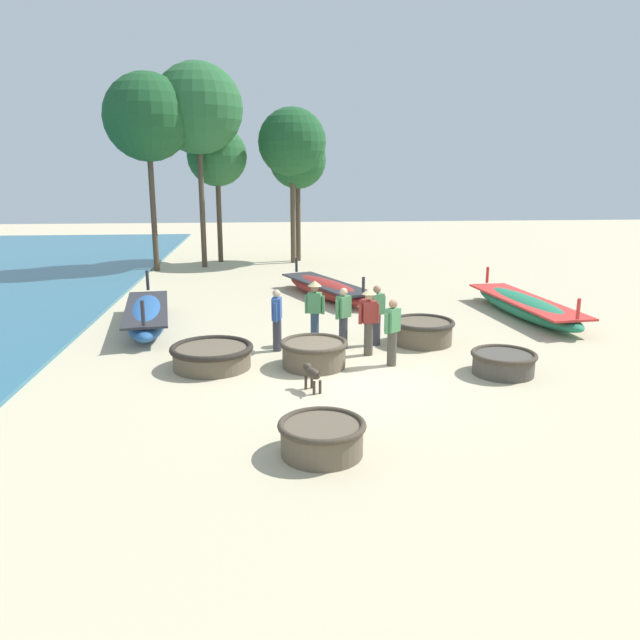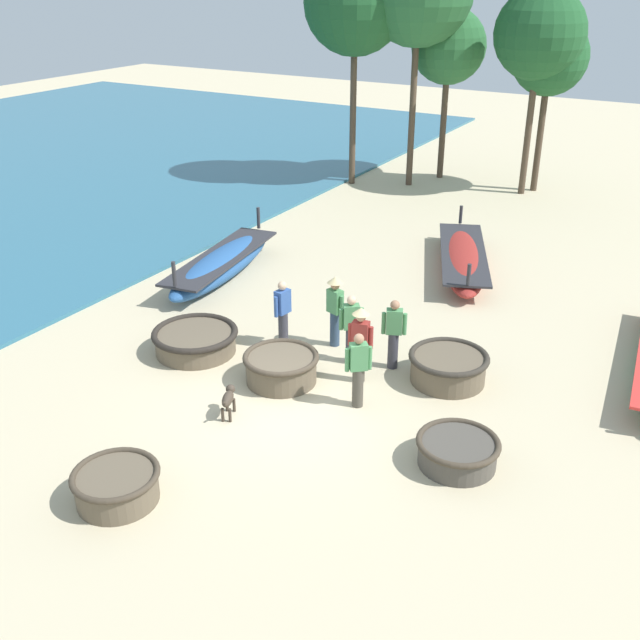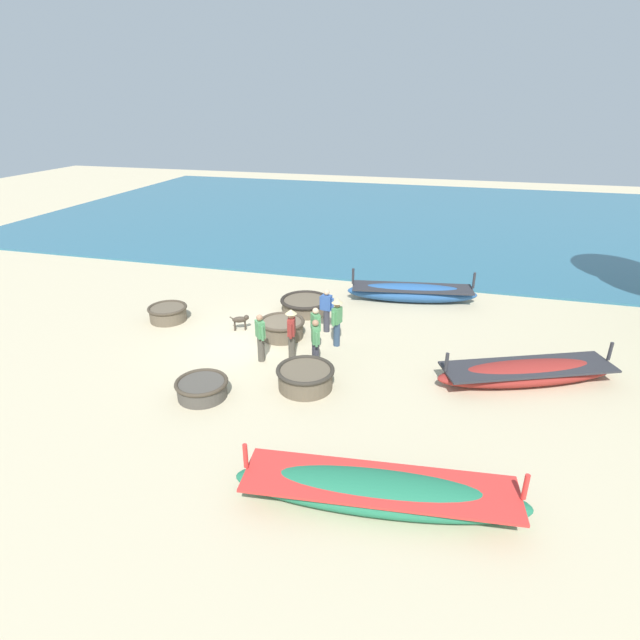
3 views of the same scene
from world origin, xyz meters
name	(u,v)px [view 3 (image 3 of 3)]	position (x,y,z in m)	size (l,w,h in m)	color
ground_plane	(256,342)	(0.00, 0.00, 0.00)	(80.00, 80.00, 0.00)	#C6B793
sea	(424,218)	(-20.88, 4.00, 0.05)	(28.00, 52.00, 0.10)	#2D667F
coracle_nearest	(282,328)	(-0.67, 0.70, 0.34)	(1.58, 1.58, 0.62)	brown
coracle_far_left	(305,377)	(2.31, 2.44, 0.34)	(1.66, 1.66, 0.63)	brown
coracle_center	(168,313)	(-0.88, -3.83, 0.30)	(1.43, 1.43, 0.55)	brown
coracle_weathered	(305,304)	(-3.02, 0.83, 0.30)	(1.91, 1.91, 0.54)	brown
coracle_upturned	(202,388)	(3.51, -0.17, 0.27)	(1.46, 1.46, 0.50)	#4C473F
long_boat_red_hull	(412,292)	(-5.17, 4.68, 0.37)	(1.91, 5.29, 1.30)	#285693
long_boat_white_hull	(527,372)	(0.37, 8.52, 0.33)	(3.17, 5.41, 1.12)	maroon
long_boat_green_hull	(378,491)	(6.22, 5.14, 0.33)	(1.84, 6.04, 1.13)	#237551
fisherman_hauling	(316,329)	(0.19, 2.15, 0.84)	(0.44, 0.38, 1.57)	#383842
fisherman_by_coracle	(292,331)	(0.73, 1.52, 0.96)	(0.52, 0.36, 1.67)	#4C473D
fisherman_with_hat	(316,342)	(1.07, 2.39, 0.84)	(0.49, 0.34, 1.57)	#383842
fisherman_standing_right	(337,319)	(-0.50, 2.68, 0.96)	(0.51, 0.36, 1.67)	#2D425B
fisherman_crouching	(260,337)	(1.14, 0.65, 0.84)	(0.42, 0.39, 1.57)	#4C473D
fisherman_standing_left	(327,309)	(-1.49, 2.07, 0.84)	(0.27, 0.53, 1.57)	#383842
dog	(241,320)	(-0.83, -0.89, 0.37)	(0.39, 0.64, 0.55)	#3D3328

